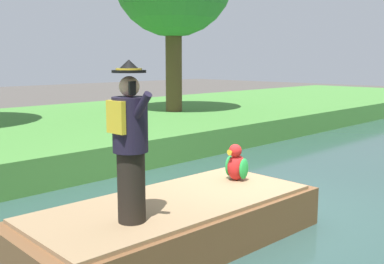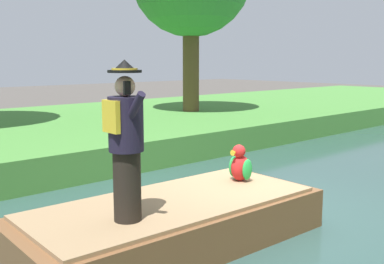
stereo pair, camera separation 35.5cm
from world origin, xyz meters
TOP-DOWN VIEW (x-y plane):
  - ground_plane at (0.00, 0.00)m, footprint 80.00×80.00m
  - canal_water at (0.00, 0.00)m, footprint 6.95×48.00m
  - grass_bank_near at (-8.08, 0.00)m, footprint 9.21×48.00m
  - boat at (0.00, -1.75)m, footprint 1.93×4.26m
  - person_pirate at (0.24, -2.64)m, footprint 0.61×0.42m
  - parrot_plush at (-0.08, -0.35)m, footprint 0.36×0.35m

SIDE VIEW (x-z plane):
  - ground_plane at x=0.00m, z-range 0.00..0.00m
  - canal_water at x=0.00m, z-range 0.00..0.10m
  - grass_bank_near at x=-8.08m, z-range 0.00..0.78m
  - boat at x=0.00m, z-range 0.10..0.71m
  - parrot_plush at x=-0.08m, z-range 0.67..1.24m
  - person_pirate at x=0.24m, z-range 0.71..2.56m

